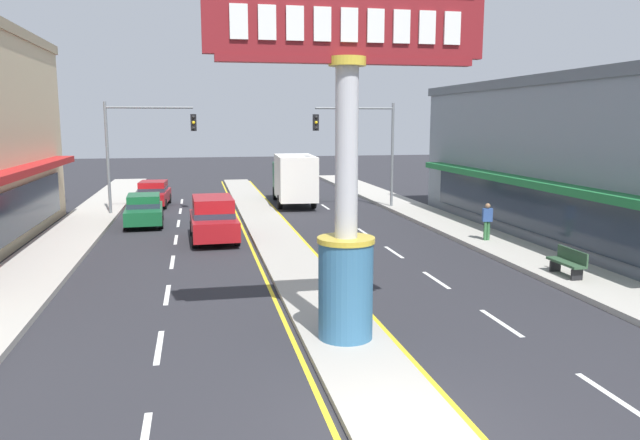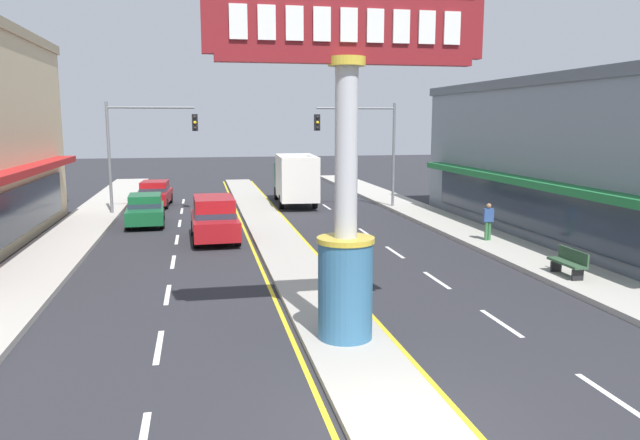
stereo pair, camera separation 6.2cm
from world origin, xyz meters
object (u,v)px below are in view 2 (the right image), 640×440
object	(u,v)px
sedan_near_right_lane	(145,209)
box_truck_near_left_lane	(295,178)
district_sign	(346,180)
suv_far_right_lane	(214,218)
traffic_light_right_side	(365,137)
street_bench	(569,262)
pedestrian_near_kerb	(488,219)
traffic_light_left_side	(142,138)
storefront_right	(628,158)
sedan_mid_left_lane	(155,193)

from	to	relation	value
sedan_near_right_lane	box_truck_near_left_lane	distance (m)	10.35
district_sign	suv_far_right_lane	bearing A→B (deg)	101.30
sedan_near_right_lane	traffic_light_right_side	bearing A→B (deg)	13.49
suv_far_right_lane	box_truck_near_left_lane	bearing A→B (deg)	63.45
street_bench	pedestrian_near_kerb	distance (m)	6.11
pedestrian_near_kerb	traffic_light_left_side	bearing A→B (deg)	143.14
traffic_light_left_side	street_bench	bearing A→B (deg)	-49.56
traffic_light_left_side	street_bench	distance (m)	22.99
district_sign	sedan_near_right_lane	distance (m)	19.29
suv_far_right_lane	street_bench	xyz separation A→B (m)	(11.15, -9.32, -0.34)
traffic_light_left_side	pedestrian_near_kerb	distance (m)	18.91
traffic_light_left_side	traffic_light_right_side	distance (m)	12.50
traffic_light_right_side	street_bench	bearing A→B (deg)	-82.52
storefront_right	traffic_light_left_side	xyz separation A→B (m)	(-21.64, 10.86, 0.69)
sedan_near_right_lane	suv_far_right_lane	bearing A→B (deg)	-55.12
storefront_right	sedan_mid_left_lane	distance (m)	25.99
traffic_light_left_side	sedan_mid_left_lane	xyz separation A→B (m)	(0.29, 3.69, -3.46)
district_sign	sedan_mid_left_lane	world-z (taller)	district_sign
sedan_mid_left_lane	street_bench	xyz separation A→B (m)	(14.44, -20.97, -0.14)
district_sign	suv_far_right_lane	world-z (taller)	district_sign
traffic_light_right_side	suv_far_right_lane	distance (m)	12.20
district_sign	traffic_light_left_side	distance (m)	22.21
district_sign	pedestrian_near_kerb	bearing A→B (deg)	49.44
traffic_light_right_side	box_truck_near_left_lane	size ratio (longest dim) A/B	0.89
traffic_light_left_side	street_bench	size ratio (longest dim) A/B	3.87
street_bench	pedestrian_near_kerb	size ratio (longest dim) A/B	1.01
sedan_near_right_lane	pedestrian_near_kerb	world-z (taller)	pedestrian_near_kerb
storefront_right	pedestrian_near_kerb	size ratio (longest dim) A/B	14.85
traffic_light_right_side	pedestrian_near_kerb	distance (m)	11.59
storefront_right	street_bench	xyz separation A→B (m)	(-6.92, -6.42, -2.91)
sedan_near_right_lane	street_bench	bearing A→B (deg)	-44.21
traffic_light_right_side	street_bench	distance (m)	17.50
traffic_light_right_side	box_truck_near_left_lane	xyz separation A→B (m)	(-3.67, 2.84, -2.55)
box_truck_near_left_lane	pedestrian_near_kerb	size ratio (longest dim) A/B	4.43
traffic_light_right_side	box_truck_near_left_lane	world-z (taller)	traffic_light_right_side
box_truck_near_left_lane	street_bench	distance (m)	20.70
traffic_light_right_side	sedan_mid_left_lane	size ratio (longest dim) A/B	1.41
pedestrian_near_kerb	box_truck_near_left_lane	bearing A→B (deg)	113.92
box_truck_near_left_lane	street_bench	xyz separation A→B (m)	(5.90, -19.82, -1.05)
box_truck_near_left_lane	storefront_right	bearing A→B (deg)	-46.27
traffic_light_left_side	suv_far_right_lane	distance (m)	9.32
traffic_light_right_side	sedan_near_right_lane	size ratio (longest dim) A/B	1.42
pedestrian_near_kerb	traffic_light_right_side	bearing A→B (deg)	102.52
box_truck_near_left_lane	traffic_light_left_side	bearing A→B (deg)	-163.96
suv_far_right_lane	box_truck_near_left_lane	size ratio (longest dim) A/B	0.67
traffic_light_left_side	box_truck_near_left_lane	distance (m)	9.53
district_sign	sedan_near_right_lane	world-z (taller)	district_sign
box_truck_near_left_lane	district_sign	bearing A→B (deg)	-96.18
suv_far_right_lane	box_truck_near_left_lane	distance (m)	11.76
pedestrian_near_kerb	sedan_mid_left_lane	bearing A→B (deg)	134.51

